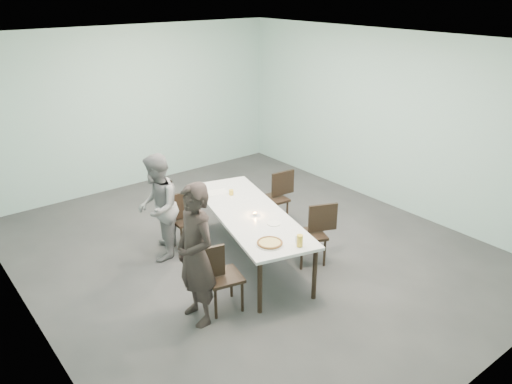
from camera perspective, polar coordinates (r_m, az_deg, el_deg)
ground at (r=7.49m, az=-0.93°, el=-6.61°), size 7.00×7.00×0.00m
room_shell at (r=6.73m, az=-1.04°, el=8.58°), size 6.02×7.02×3.01m
table at (r=6.94m, az=-0.79°, el=-2.68°), size 1.54×2.74×0.75m
chair_near_left at (r=6.00m, az=-4.49°, el=-9.25°), size 0.65×0.50×0.87m
chair_far_left at (r=7.44m, az=-8.57°, el=-2.76°), size 0.62×0.45×0.87m
chair_near_right at (r=7.02m, az=6.75°, el=-4.27°), size 0.65×0.55×0.87m
chair_far_right at (r=8.13m, az=2.43°, el=-0.23°), size 0.63×0.46×0.87m
diner_near at (r=5.68m, az=-6.91°, el=-7.17°), size 0.42×0.63×1.71m
diner_far at (r=7.13m, az=-11.17°, el=-1.74°), size 0.91×0.95×1.54m
pizza at (r=6.07m, az=1.59°, el=-5.85°), size 0.34×0.34×0.04m
side_plate at (r=6.58m, az=2.04°, el=-3.61°), size 0.18×0.18×0.01m
beer_glass at (r=6.03m, az=5.02°, el=-5.57°), size 0.08×0.08×0.15m
water_tumbler at (r=6.14m, az=4.90°, el=-5.33°), size 0.08×0.08×0.09m
tealight at (r=6.79m, az=-0.11°, el=-2.55°), size 0.06×0.06×0.05m
amber_tumbler at (r=7.45m, az=-2.84°, el=-0.04°), size 0.07×0.07×0.08m
menu at (r=7.56m, az=-4.45°, el=-0.03°), size 0.35×0.29×0.01m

